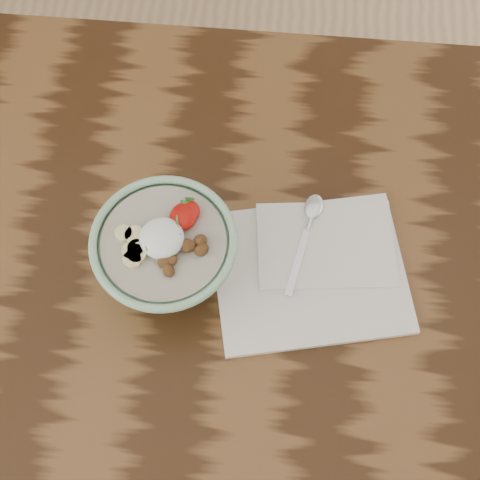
% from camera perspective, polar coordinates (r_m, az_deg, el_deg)
% --- Properties ---
extents(table, '(1.60, 0.90, 0.75)m').
position_cam_1_polar(table, '(1.10, -4.04, -3.68)').
color(table, black).
rests_on(table, ground).
extents(breakfast_bowl, '(0.20, 0.20, 0.14)m').
position_cam_1_polar(breakfast_bowl, '(0.94, -6.29, -1.11)').
color(breakfast_bowl, '#8DBE97').
rests_on(breakfast_bowl, table).
extents(napkin, '(0.32, 0.28, 0.02)m').
position_cam_1_polar(napkin, '(1.00, 6.25, -2.23)').
color(napkin, white).
rests_on(napkin, table).
extents(spoon, '(0.05, 0.17, 0.01)m').
position_cam_1_polar(spoon, '(1.02, 5.98, 1.69)').
color(spoon, silver).
rests_on(spoon, napkin).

